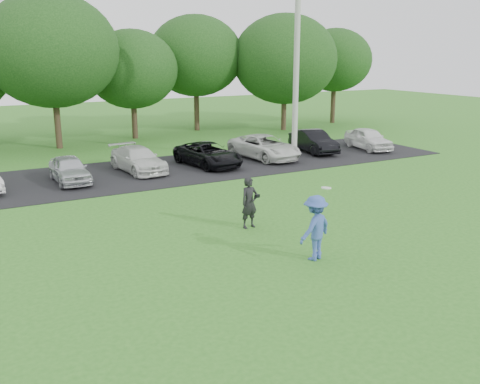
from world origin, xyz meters
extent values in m
plane|color=#307220|center=(0.00, 0.00, 0.00)|extent=(100.00, 100.00, 0.00)
cube|color=black|center=(0.00, 13.00, 0.01)|extent=(32.00, 6.50, 0.03)
cylinder|color=#AFAEA9|center=(7.78, 11.92, 5.40)|extent=(0.28, 0.28, 10.80)
imported|color=#3C58A9|center=(0.71, 0.62, 0.89)|extent=(1.30, 0.99, 1.78)
cylinder|color=white|center=(1.03, 0.63, 1.95)|extent=(0.27, 0.27, 0.07)
imported|color=black|center=(0.50, 3.79, 0.82)|extent=(0.64, 0.47, 1.64)
cube|color=black|center=(0.68, 3.61, 1.06)|extent=(0.15, 0.12, 0.10)
imported|color=silver|center=(-3.25, 12.66, 0.59)|extent=(1.37, 3.32, 1.12)
imported|color=silver|center=(-0.01, 13.32, 0.59)|extent=(1.99, 4.03, 1.13)
imported|color=black|center=(3.39, 12.89, 0.59)|extent=(2.45, 4.29, 1.13)
imported|color=silver|center=(6.73, 13.12, 0.63)|extent=(2.58, 4.58, 1.21)
imported|color=black|center=(10.05, 13.36, 0.64)|extent=(1.72, 3.80, 1.21)
imported|color=white|center=(13.35, 12.62, 0.63)|extent=(1.97, 3.70, 1.20)
cylinder|color=#38281C|center=(-2.00, 21.60, 1.35)|extent=(0.36, 0.36, 2.70)
ellipsoid|color=#214C19|center=(-2.00, 21.60, 5.48)|extent=(7.42, 7.42, 6.31)
cylinder|color=#38281C|center=(3.00, 23.00, 1.10)|extent=(0.36, 0.36, 2.20)
ellipsoid|color=#214C19|center=(3.00, 23.00, 4.36)|extent=(5.76, 5.76, 4.90)
cylinder|color=#38281C|center=(8.00, 24.40, 1.35)|extent=(0.36, 0.36, 2.70)
ellipsoid|color=#214C19|center=(8.00, 24.40, 5.14)|extent=(6.50, 6.50, 5.53)
cylinder|color=#38281C|center=(13.50, 21.60, 1.10)|extent=(0.36, 0.36, 2.20)
ellipsoid|color=#214C19|center=(13.50, 21.60, 4.92)|extent=(7.24, 7.24, 6.15)
cylinder|color=#38281C|center=(19.00, 23.00, 1.35)|extent=(0.36, 0.36, 2.70)
ellipsoid|color=#214C19|center=(19.00, 23.00, 4.79)|extent=(5.58, 5.58, 4.74)
camera|label=1|loc=(-7.58, -10.28, 5.46)|focal=40.00mm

